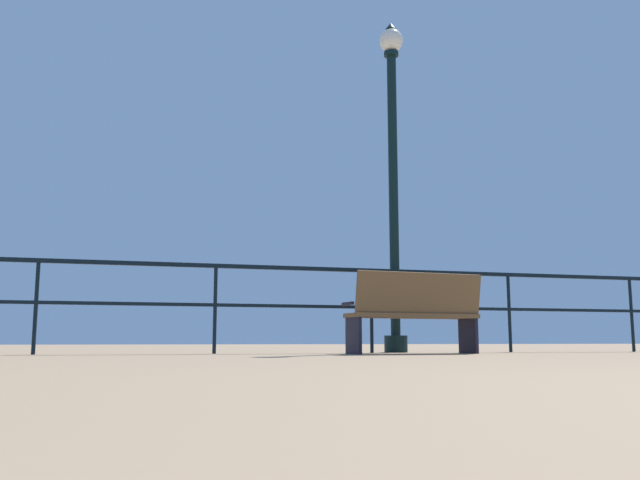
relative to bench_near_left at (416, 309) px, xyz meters
The scene contains 3 objects.
pier_railing 0.89m from the bench_near_left, 107.25° to the left, with size 23.94×0.05×1.07m.
bench_near_left is the anchor object (origin of this frame).
lamppost_center 2.31m from the bench_near_left, 80.40° to the left, with size 0.34×0.34×4.60m.
Camera 1 is at (-3.07, -0.11, 0.15)m, focal length 38.23 mm.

